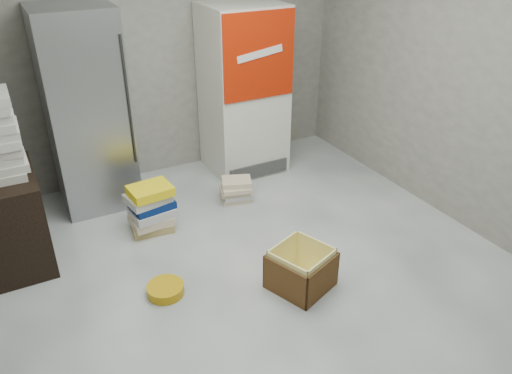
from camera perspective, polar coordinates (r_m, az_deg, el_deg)
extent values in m
plane|color=silver|center=(3.94, 2.99, -12.00)|extent=(5.00, 5.00, 0.00)
cube|color=gray|center=(5.41, -10.76, 15.72)|extent=(4.00, 0.04, 2.80)
cube|color=gray|center=(4.54, 26.17, 10.90)|extent=(0.04, 5.00, 2.80)
cube|color=#AFB2B8|center=(4.99, -18.82, 8.21)|extent=(0.70, 0.70, 1.90)
cylinder|color=#333333|center=(4.66, -14.37, 9.43)|extent=(0.02, 0.02, 1.19)
cube|color=silver|center=(5.48, -1.45, 10.94)|extent=(0.80, 0.70, 1.80)
cube|color=#BB1E05|center=(5.05, 0.38, 14.71)|extent=(0.78, 0.02, 0.85)
cube|color=white|center=(5.03, 0.47, 14.97)|extent=(0.50, 0.01, 0.14)
cube|color=#3F3F3F|center=(5.49, 0.34, 1.93)|extent=(0.70, 0.02, 0.15)
cube|color=black|center=(4.50, -26.20, -3.38)|extent=(0.50, 0.80, 0.80)
cube|color=tan|center=(4.73, -11.80, -4.34)|extent=(0.39, 0.33, 0.08)
cube|color=beige|center=(4.68, -11.86, -3.67)|extent=(0.38, 0.31, 0.07)
cube|color=beige|center=(4.64, -11.80, -2.85)|extent=(0.39, 0.32, 0.08)
cube|color=navy|center=(4.62, -11.82, -1.94)|extent=(0.40, 0.33, 0.07)
cube|color=beige|center=(4.58, -12.26, -1.24)|extent=(0.41, 0.35, 0.08)
cube|color=yellow|center=(4.53, -11.99, -0.42)|extent=(0.39, 0.32, 0.08)
cube|color=beige|center=(5.11, -2.35, -1.24)|extent=(0.33, 0.28, 0.04)
cube|color=beige|center=(5.08, -2.20, -0.83)|extent=(0.33, 0.28, 0.05)
cube|color=beige|center=(5.06, -2.43, -0.41)|extent=(0.34, 0.29, 0.04)
cube|color=beige|center=(5.02, -2.26, -0.09)|extent=(0.34, 0.30, 0.05)
cube|color=beige|center=(5.02, -2.24, 0.57)|extent=(0.35, 0.32, 0.06)
cube|color=yellow|center=(4.02, 5.07, -11.07)|extent=(0.51, 0.51, 0.01)
cube|color=brown|center=(4.02, 2.80, -8.31)|extent=(0.40, 0.16, 0.30)
cube|color=brown|center=(3.84, 7.64, -10.65)|extent=(0.40, 0.16, 0.30)
cube|color=brown|center=(3.80, 3.29, -10.92)|extent=(0.16, 0.40, 0.30)
cube|color=brown|center=(4.06, 6.89, -8.09)|extent=(0.16, 0.40, 0.30)
cube|color=yellow|center=(4.00, 3.01, -8.17)|extent=(0.36, 0.15, 0.34)
cube|color=yellow|center=(3.83, 7.44, -10.31)|extent=(0.36, 0.15, 0.34)
cube|color=yellow|center=(3.80, 3.47, -10.55)|extent=(0.15, 0.36, 0.34)
cube|color=yellow|center=(4.04, 6.75, -7.98)|extent=(0.15, 0.36, 0.34)
cylinder|color=#C4910C|center=(3.97, -10.30, -11.45)|extent=(0.36, 0.36, 0.08)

